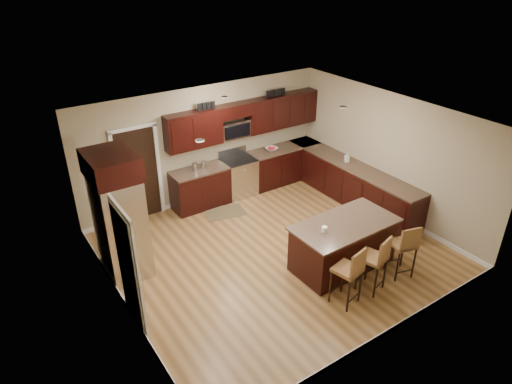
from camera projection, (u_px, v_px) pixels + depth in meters
floor at (275, 252)px, 9.00m from camera, size 6.00×6.00×0.00m
ceiling at (278, 121)px, 7.73m from camera, size 6.00×6.00×0.00m
wall_back at (205, 144)px, 10.38m from camera, size 6.00×0.00×6.00m
wall_left at (117, 243)px, 6.89m from camera, size 0.00×5.50×5.50m
wall_right at (389, 155)px, 9.84m from camera, size 0.00×5.50×5.50m
base_cabinets at (305, 180)px, 10.78m from camera, size 4.02×3.96×0.92m
upper_cabinets at (248, 117)px, 10.55m from camera, size 4.00×0.33×0.80m
range at (238, 176)px, 10.91m from camera, size 0.76×0.64×1.11m
microwave at (234, 129)px, 10.49m from camera, size 0.76×0.31×0.40m
doorway at (138, 175)px, 9.71m from camera, size 0.85×0.03×2.06m
pantry_door at (128, 270)px, 6.84m from camera, size 0.03×0.80×2.04m
letter_decor at (242, 99)px, 10.26m from camera, size 2.20×0.03×0.15m
island at (343, 246)px, 8.43m from camera, size 1.97×1.06×0.92m
stool_left at (351, 270)px, 7.37m from camera, size 0.49×0.49×1.10m
stool_mid at (377, 258)px, 7.68m from camera, size 0.50×0.50×1.08m
stool_right at (405, 245)px, 8.03m from camera, size 0.49×0.49×1.08m
refrigerator at (119, 214)px, 7.93m from camera, size 0.79×1.02×2.35m
floor_mat at (225, 212)px, 10.34m from camera, size 0.99×0.77×0.01m
fruit_bowl at (272, 149)px, 11.16m from camera, size 0.31×0.31×0.07m
soap_bottle at (347, 157)px, 10.53m from camera, size 0.13×0.13×0.22m
canister_tall at (195, 167)px, 10.10m from camera, size 0.12×0.12×0.19m
canister_short at (204, 165)px, 10.21m from camera, size 0.11×0.11×0.18m
island_jar at (324, 229)px, 7.93m from camera, size 0.10×0.10×0.10m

